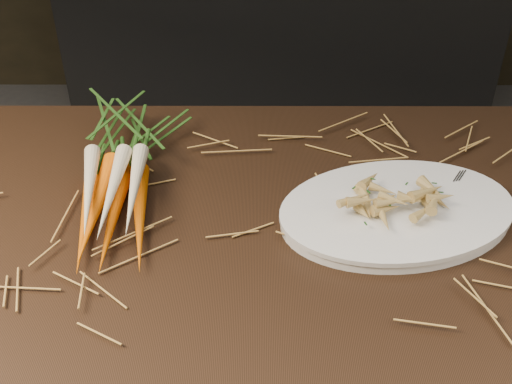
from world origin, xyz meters
TOP-DOWN VIEW (x-y plane):
  - main_counter at (0.00, 0.30)m, footprint 2.40×0.70m
  - back_counter at (0.30, 2.18)m, footprint 1.82×0.62m
  - straw_bedding at (0.00, 0.30)m, footprint 1.40×0.60m
  - root_veg_bunch at (-0.04, 0.40)m, footprint 0.17×0.48m
  - serving_platter at (0.43, 0.28)m, footprint 0.43×0.33m
  - roasted_veg_heap at (0.43, 0.28)m, footprint 0.21×0.17m
  - serving_fork at (0.56, 0.29)m, footprint 0.09×0.13m

SIDE VIEW (x-z plane):
  - back_counter at x=0.30m, z-range 0.00..0.84m
  - main_counter at x=0.00m, z-range 0.00..0.90m
  - straw_bedding at x=0.00m, z-range 0.90..0.92m
  - serving_platter at x=0.43m, z-range 0.90..0.92m
  - serving_fork at x=0.56m, z-range 0.92..0.92m
  - roasted_veg_heap at x=0.43m, z-range 0.92..0.96m
  - root_veg_bunch at x=-0.04m, z-range 0.90..0.99m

